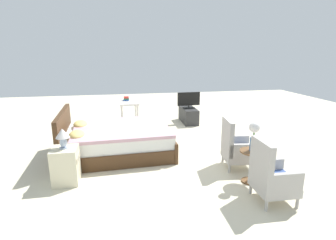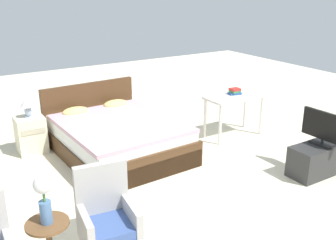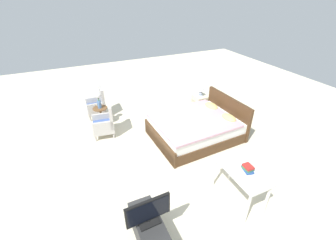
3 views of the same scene
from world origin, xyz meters
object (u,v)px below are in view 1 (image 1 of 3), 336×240
armchair_by_window_right (236,148)px  side_table (251,162)px  tv_stand (188,115)px  vanity_desk (129,105)px  armchair_by_window_left (271,177)px  nightstand (66,165)px  tv_flatscreen (189,100)px  table_lamp (63,136)px  flower_vase (254,133)px  book_stack (126,99)px  bed (116,140)px

armchair_by_window_right → side_table: bearing=-179.6°
tv_stand → vanity_desk: bearing=92.7°
armchair_by_window_left → vanity_desk: bearing=22.5°
nightstand → tv_flatscreen: (3.33, -2.95, 0.39)m
nightstand → table_lamp: table_lamp is taller
armchair_by_window_right → flower_vase: size_ratio=1.93×
tv_flatscreen → armchair_by_window_right: bearing=-179.6°
side_table → book_stack: size_ratio=2.29×
bed → table_lamp: bed is taller
bed → tv_flatscreen: bed is taller
nightstand → table_lamp: bearing=90.0°
armchair_by_window_left → tv_stand: 4.45m
bed → armchair_by_window_right: bearing=-116.8°
flower_vase → tv_stand: (3.88, 0.03, -0.62)m
bed → armchair_by_window_right: size_ratio=2.45×
table_lamp → armchair_by_window_left: bearing=-110.7°
side_table → armchair_by_window_right: bearing=0.4°
armchair_by_window_left → vanity_desk: 4.73m
side_table → book_stack: book_stack is taller
side_table → nightstand: size_ratio=0.93×
tv_stand → book_stack: (-0.03, 1.85, 0.57)m
armchair_by_window_right → vanity_desk: size_ratio=0.88×
nightstand → table_lamp: (-0.00, 0.00, 0.51)m
table_lamp → tv_stand: (3.33, -2.95, -0.59)m
bed → nightstand: 1.38m
vanity_desk → book_stack: size_ratio=4.31×
flower_vase → nightstand: bearing=79.5°
armchair_by_window_left → book_stack: bearing=23.0°
armchair_by_window_left → nightstand: bearing=69.3°
armchair_by_window_left → flower_vase: flower_vase is taller
tv_stand → tv_flatscreen: 0.47m
side_table → tv_flatscreen: bearing=0.4°
armchair_by_window_right → vanity_desk: armchair_by_window_right is taller
bed → book_stack: bearing=-8.2°
table_lamp → tv_stand: table_lamp is taller
armchair_by_window_right → nightstand: bearing=90.6°
armchair_by_window_left → tv_flatscreen: 4.46m
armchair_by_window_right → tv_stand: 3.30m
side_table → tv_flatscreen: tv_flatscreen is taller
armchair_by_window_right → book_stack: armchair_by_window_right is taller
armchair_by_window_left → armchair_by_window_right: (1.16, -0.00, 0.00)m
side_table → bed: bearing=52.4°
nightstand → tv_flatscreen: 4.47m
nightstand → tv_flatscreen: bearing=-41.6°
tv_stand → table_lamp: bearing=138.4°
book_stack → tv_flatscreen: bearing=-89.1°
side_table → tv_stand: (3.88, 0.03, -0.12)m
bed → nightstand: size_ratio=3.79×
side_table → book_stack: bearing=26.0°
vanity_desk → side_table: bearing=-154.5°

